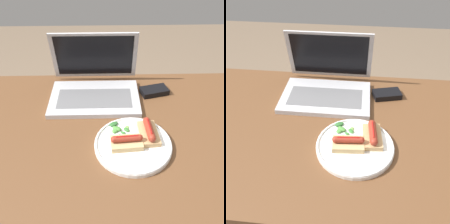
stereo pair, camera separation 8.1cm
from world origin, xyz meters
TOP-DOWN VIEW (x-y plane):
  - desk at (0.00, 0.00)m, footprint 1.20×0.69m
  - laptop at (0.01, 0.20)m, footprint 0.34×0.27m
  - plate at (0.13, -0.09)m, footprint 0.24×0.24m
  - sausage_toast_left at (0.11, -0.09)m, footprint 0.10×0.07m
  - sausage_toast_middle at (0.19, -0.05)m, footprint 0.06×0.11m
  - salad_pile at (0.09, -0.02)m, footprint 0.07×0.07m
  - external_drive at (0.24, 0.20)m, footprint 0.12×0.08m

SIDE VIEW (x-z plane):
  - desk at x=0.00m, z-range 0.29..1.05m
  - plate at x=0.13m, z-range 0.76..0.78m
  - external_drive at x=0.24m, z-range 0.76..0.78m
  - salad_pile at x=0.09m, z-range 0.77..0.78m
  - sausage_toast_left at x=0.11m, z-range 0.77..0.81m
  - sausage_toast_middle at x=0.19m, z-range 0.77..0.81m
  - laptop at x=0.01m, z-range 0.69..0.91m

